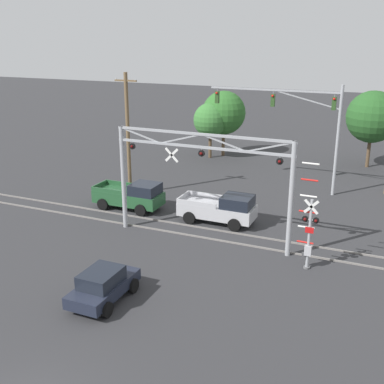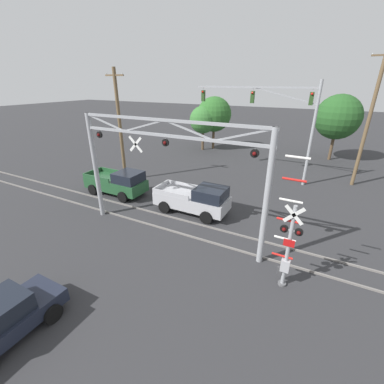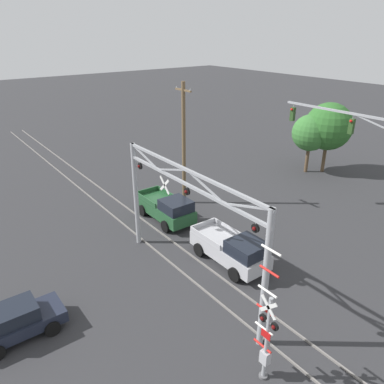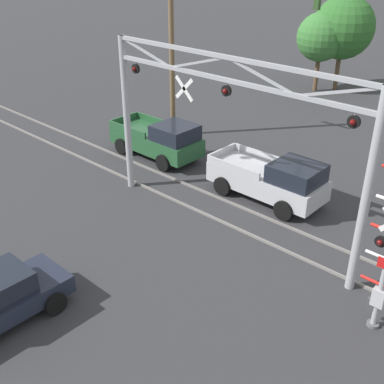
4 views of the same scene
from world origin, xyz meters
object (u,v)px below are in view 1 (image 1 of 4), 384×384
(pickup_truck_following, at_px, (132,196))
(background_tree_far_right_verge, at_px, (210,120))
(sedan_waiting, at_px, (103,285))
(background_tree_far_left_verge, at_px, (373,117))
(crossing_gantry, at_px, (201,173))
(traffic_signal_span, at_px, (306,119))
(utility_pole_left, at_px, (128,134))
(background_tree_beyond_span, at_px, (224,113))
(pickup_truck_lead, at_px, (221,208))
(crossing_signal_mast, at_px, (309,233))

(pickup_truck_following, distance_m, background_tree_far_right_verge, 16.44)
(sedan_waiting, distance_m, background_tree_far_right_verge, 28.26)
(sedan_waiting, height_order, background_tree_far_left_verge, background_tree_far_left_verge)
(background_tree_far_left_verge, bearing_deg, sedan_waiting, -107.39)
(crossing_gantry, distance_m, traffic_signal_span, 12.71)
(background_tree_far_right_verge, bearing_deg, utility_pole_left, -95.94)
(sedan_waiting, relative_size, utility_pole_left, 0.42)
(background_tree_beyond_span, bearing_deg, utility_pole_left, -98.85)
(pickup_truck_following, xyz_separation_m, background_tree_far_right_verge, (-0.37, 16.20, 2.81))
(pickup_truck_following, relative_size, sedan_waiting, 1.28)
(traffic_signal_span, xyz_separation_m, utility_pole_left, (-12.05, -6.20, -0.99))
(crossing_gantry, distance_m, pickup_truck_lead, 4.50)
(background_tree_far_left_verge, xyz_separation_m, background_tree_far_right_verge, (-14.89, -2.54, -0.91))
(background_tree_far_left_verge, bearing_deg, background_tree_far_right_verge, -170.30)
(pickup_truck_following, bearing_deg, pickup_truck_lead, 0.28)
(crossing_gantry, xyz_separation_m, crossing_signal_mast, (6.58, -1.17, -2.20))
(sedan_waiting, height_order, background_tree_far_right_verge, background_tree_far_right_verge)
(traffic_signal_span, distance_m, background_tree_beyond_span, 13.07)
(traffic_signal_span, bearing_deg, utility_pole_left, -152.76)
(utility_pole_left, height_order, background_tree_beyond_span, utility_pole_left)
(crossing_gantry, bearing_deg, traffic_signal_span, 73.08)
(crossing_signal_mast, bearing_deg, utility_pole_left, 154.83)
(crossing_gantry, relative_size, traffic_signal_span, 1.05)
(crossing_signal_mast, relative_size, background_tree_beyond_span, 0.88)
(background_tree_beyond_span, bearing_deg, background_tree_far_right_verge, -123.76)
(background_tree_far_left_verge, bearing_deg, crossing_gantry, -109.90)
(traffic_signal_span, bearing_deg, pickup_truck_following, -138.92)
(crossing_gantry, bearing_deg, pickup_truck_following, 154.87)
(crossing_signal_mast, bearing_deg, background_tree_far_left_verge, 86.71)
(pickup_truck_lead, height_order, sedan_waiting, pickup_truck_lead)
(pickup_truck_lead, relative_size, background_tree_beyond_span, 0.76)
(crossing_signal_mast, height_order, pickup_truck_lead, crossing_signal_mast)
(background_tree_beyond_span, height_order, background_tree_far_right_verge, background_tree_beyond_span)
(sedan_waiting, bearing_deg, utility_pole_left, 115.89)
(sedan_waiting, bearing_deg, pickup_truck_following, 114.13)
(pickup_truck_lead, bearing_deg, sedan_waiting, -98.24)
(crossing_signal_mast, relative_size, background_tree_far_right_verge, 1.05)
(crossing_signal_mast, bearing_deg, sedan_waiting, -138.79)
(pickup_truck_following, bearing_deg, crossing_signal_mast, -17.93)
(pickup_truck_lead, bearing_deg, background_tree_far_right_verge, 113.74)
(crossing_signal_mast, relative_size, traffic_signal_span, 0.56)
(traffic_signal_span, bearing_deg, pickup_truck_lead, -111.62)
(sedan_waiting, relative_size, background_tree_far_right_verge, 0.70)
(utility_pole_left, distance_m, background_tree_beyond_span, 14.98)
(crossing_signal_mast, height_order, background_tree_far_left_verge, background_tree_far_left_verge)
(utility_pole_left, bearing_deg, sedan_waiting, -64.11)
(utility_pole_left, height_order, background_tree_far_right_verge, utility_pole_left)
(crossing_gantry, xyz_separation_m, background_tree_beyond_span, (-6.07, 20.66, 0.15))
(crossing_signal_mast, relative_size, utility_pole_left, 0.63)
(crossing_signal_mast, distance_m, background_tree_far_right_verge, 24.62)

